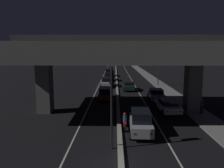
{
  "coord_description": "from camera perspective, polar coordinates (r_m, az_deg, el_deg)",
  "views": [
    {
      "loc": [
        -0.36,
        -11.15,
        6.57
      ],
      "look_at": [
        -0.86,
        24.99,
        1.14
      ],
      "focal_mm": 35.0,
      "sensor_mm": 36.0,
      "label": 1
    }
  ],
  "objects": [
    {
      "name": "street_lamp",
      "position": [
        42.56,
        11.53,
        5.55
      ],
      "size": [
        2.72,
        0.32,
        7.43
      ],
      "color": "#2D2D30",
      "rests_on": "ground_plane"
    },
    {
      "name": "car_silver_lead",
      "position": [
        18.08,
        7.45,
        -9.58
      ],
      "size": [
        1.96,
        4.54,
        1.89
      ],
      "rotation": [
        0.0,
        0.0,
        1.53
      ],
      "color": "gray",
      "rests_on": "ground_plane"
    },
    {
      "name": "car_white_third_oncoming",
      "position": [
        48.97,
        -0.9,
        1.98
      ],
      "size": [
        2.0,
        4.23,
        1.86
      ],
      "rotation": [
        0.0,
        0.0,
        -1.57
      ],
      "color": "silver",
      "rests_on": "ground_plane"
    },
    {
      "name": "lane_line_left_inner",
      "position": [
        46.72,
        -3.06,
        0.45
      ],
      "size": [
        0.12,
        126.0,
        0.0
      ],
      "primitive_type": "cube",
      "color": "beige",
      "rests_on": "ground_plane"
    },
    {
      "name": "car_dark_green_fourth",
      "position": [
        37.24,
        4.44,
        -0.5
      ],
      "size": [
        2.03,
        4.55,
        1.39
      ],
      "rotation": [
        0.0,
        0.0,
        1.56
      ],
      "color": "black",
      "rests_on": "ground_plane"
    },
    {
      "name": "motorcycle_red_filtering_near",
      "position": [
        18.81,
        3.37,
        -9.93
      ],
      "size": [
        0.32,
        1.91,
        1.45
      ],
      "rotation": [
        0.0,
        0.0,
        1.56
      ],
      "color": "black",
      "rests_on": "ground_plane"
    },
    {
      "name": "traffic_light_left_of_median",
      "position": [
        14.42,
        -0.1,
        -2.65
      ],
      "size": [
        0.3,
        0.49,
        5.56
      ],
      "color": "black",
      "rests_on": "ground_plane"
    },
    {
      "name": "car_white_second",
      "position": [
        24.59,
        14.31,
        -5.39
      ],
      "size": [
        2.13,
        4.77,
        1.44
      ],
      "rotation": [
        0.0,
        0.0,
        1.6
      ],
      "color": "silver",
      "rests_on": "ground_plane"
    },
    {
      "name": "median_divider",
      "position": [
        46.6,
        1.23,
        0.58
      ],
      "size": [
        0.37,
        126.0,
        0.23
      ],
      "primitive_type": "cube",
      "color": "gray",
      "rests_on": "ground_plane"
    },
    {
      "name": "car_silver_third",
      "position": [
        30.1,
        11.43,
        -2.67
      ],
      "size": [
        2.13,
        4.44,
        1.57
      ],
      "rotation": [
        0.0,
        0.0,
        1.53
      ],
      "color": "gray",
      "rests_on": "ground_plane"
    },
    {
      "name": "pedestrian_on_sidewalk",
      "position": [
        24.7,
        22.32,
        -5.39
      ],
      "size": [
        0.39,
        0.39,
        1.57
      ],
      "color": "black",
      "rests_on": "sidewalk_right"
    },
    {
      "name": "lane_line_right_inner",
      "position": [
        46.77,
        5.51,
        0.43
      ],
      "size": [
        0.12,
        126.0,
        0.0
      ],
      "primitive_type": "cube",
      "color": "beige",
      "rests_on": "ground_plane"
    },
    {
      "name": "elevated_overpass",
      "position": [
        23.02,
        1.71,
        7.79
      ],
      "size": [
        22.49,
        12.31,
        8.26
      ],
      "color": "slate",
      "rests_on": "ground_plane"
    },
    {
      "name": "sidewalk_right",
      "position": [
        40.65,
        13.26,
        -0.9
      ],
      "size": [
        2.64,
        126.0,
        0.12
      ],
      "primitive_type": "cube",
      "color": "gray",
      "rests_on": "ground_plane"
    },
    {
      "name": "car_dark_red_fourth_oncoming",
      "position": [
        57.62,
        -0.9,
        3.02
      ],
      "size": [
        1.91,
        4.74,
        1.96
      ],
      "rotation": [
        0.0,
        0.0,
        -1.55
      ],
      "color": "#591414",
      "rests_on": "ground_plane"
    },
    {
      "name": "car_white_second_oncoming",
      "position": [
        40.81,
        -1.46,
        0.53
      ],
      "size": [
        2.07,
        4.82,
        1.69
      ],
      "rotation": [
        0.0,
        0.0,
        -1.55
      ],
      "color": "silver",
      "rests_on": "ground_plane"
    },
    {
      "name": "car_dark_red_lead_oncoming",
      "position": [
        30.23,
        -1.79,
        -2.39
      ],
      "size": [
        1.93,
        4.68,
        1.61
      ],
      "rotation": [
        0.0,
        0.0,
        -1.59
      ],
      "color": "#591414",
      "rests_on": "ground_plane"
    }
  ]
}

